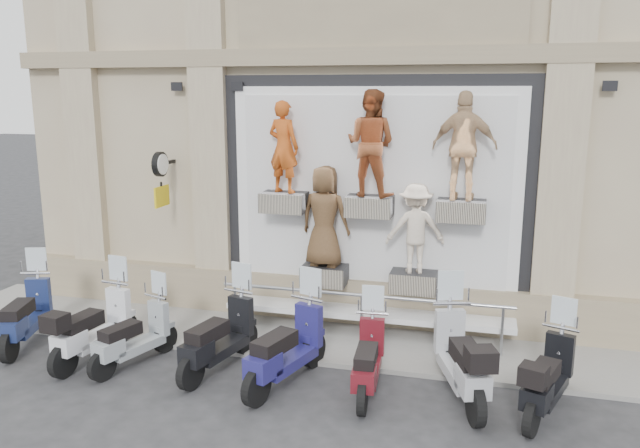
# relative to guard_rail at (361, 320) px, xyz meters

# --- Properties ---
(ground) EXTENTS (90.00, 90.00, 0.00)m
(ground) POSITION_rel_guard_rail_xyz_m (0.00, -2.00, -0.47)
(ground) COLOR #29292C
(ground) RESTS_ON ground
(sidewalk) EXTENTS (16.00, 2.20, 0.08)m
(sidewalk) POSITION_rel_guard_rail_xyz_m (0.00, 0.10, -0.43)
(sidewalk) COLOR gray
(sidewalk) RESTS_ON ground
(building) EXTENTS (14.00, 8.60, 12.00)m
(building) POSITION_rel_guard_rail_xyz_m (0.00, 5.00, 5.54)
(building) COLOR tan
(building) RESTS_ON ground
(shop_vitrine) EXTENTS (5.60, 0.87, 4.30)m
(shop_vitrine) POSITION_rel_guard_rail_xyz_m (0.07, 0.74, 1.98)
(shop_vitrine) COLOR black
(shop_vitrine) RESTS_ON ground
(guard_rail) EXTENTS (5.06, 0.10, 0.93)m
(guard_rail) POSITION_rel_guard_rail_xyz_m (0.00, 0.00, 0.00)
(guard_rail) COLOR #9EA0A5
(guard_rail) RESTS_ON ground
(clock_sign_bracket) EXTENTS (0.10, 0.80, 1.02)m
(clock_sign_bracket) POSITION_rel_guard_rail_xyz_m (-3.90, 0.47, 2.34)
(clock_sign_bracket) COLOR black
(clock_sign_bracket) RESTS_ON ground
(scooter_a) EXTENTS (1.09, 2.00, 1.56)m
(scooter_a) POSITION_rel_guard_rail_xyz_m (-5.53, -1.44, 0.32)
(scooter_a) COLOR #16214D
(scooter_a) RESTS_ON ground
(scooter_b) EXTENTS (0.82, 2.01, 1.58)m
(scooter_b) POSITION_rel_guard_rail_xyz_m (-4.05, -1.65, 0.33)
(scooter_b) COLOR silver
(scooter_b) RESTS_ON ground
(scooter_c) EXTENTS (1.02, 1.81, 1.41)m
(scooter_c) POSITION_rel_guard_rail_xyz_m (-3.31, -1.70, 0.24)
(scooter_c) COLOR gray
(scooter_c) RESTS_ON ground
(scooter_d) EXTENTS (0.98, 2.03, 1.59)m
(scooter_d) POSITION_rel_guard_rail_xyz_m (-1.93, -1.53, 0.33)
(scooter_d) COLOR black
(scooter_d) RESTS_ON ground
(scooter_e) EXTENTS (1.15, 2.11, 1.65)m
(scooter_e) POSITION_rel_guard_rail_xyz_m (-0.78, -1.72, 0.36)
(scooter_e) COLOR navy
(scooter_e) RESTS_ON ground
(scooter_f) EXTENTS (0.64, 1.80, 1.44)m
(scooter_f) POSITION_rel_guard_rail_xyz_m (0.42, -1.65, 0.25)
(scooter_f) COLOR #530E15
(scooter_f) RESTS_ON ground
(scooter_g) EXTENTS (1.22, 2.15, 1.68)m
(scooter_g) POSITION_rel_guard_rail_xyz_m (1.71, -1.47, 0.38)
(scooter_g) COLOR #9FA1A6
(scooter_g) RESTS_ON ground
(scooter_h) EXTENTS (1.12, 1.90, 1.49)m
(scooter_h) POSITION_rel_guard_rail_xyz_m (2.86, -1.63, 0.28)
(scooter_h) COLOR black
(scooter_h) RESTS_ON ground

